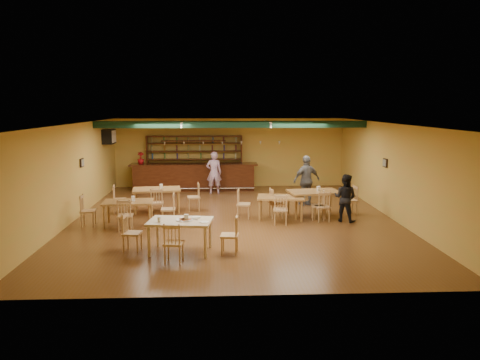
{
  "coord_description": "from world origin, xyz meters",
  "views": [
    {
      "loc": [
        -0.49,
        -14.25,
        3.55
      ],
      "look_at": [
        0.21,
        0.6,
        1.15
      ],
      "focal_mm": 34.54,
      "sensor_mm": 36.0,
      "label": 1
    }
  ],
  "objects_px": {
    "patron_right_a": "(345,198)",
    "patron_bar": "(214,173)",
    "dining_table_c": "(129,213)",
    "near_table": "(180,236)",
    "bar_counter": "(194,177)",
    "dining_table_a": "(157,200)",
    "dining_table_d": "(281,208)",
    "dining_table_b": "(314,203)"
  },
  "relations": [
    {
      "from": "bar_counter",
      "to": "dining_table_d",
      "type": "relative_size",
      "value": 3.68
    },
    {
      "from": "patron_bar",
      "to": "dining_table_c",
      "type": "bearing_deg",
      "value": 58.72
    },
    {
      "from": "near_table",
      "to": "patron_right_a",
      "type": "xyz_separation_m",
      "value": [
        4.84,
        2.85,
        0.34
      ]
    },
    {
      "from": "dining_table_b",
      "to": "dining_table_c",
      "type": "relative_size",
      "value": 1.12
    },
    {
      "from": "dining_table_b",
      "to": "near_table",
      "type": "xyz_separation_m",
      "value": [
        -4.04,
        -3.65,
        -0.0
      ]
    },
    {
      "from": "dining_table_a",
      "to": "dining_table_d",
      "type": "bearing_deg",
      "value": -23.68
    },
    {
      "from": "dining_table_b",
      "to": "dining_table_c",
      "type": "distance_m",
      "value": 5.88
    },
    {
      "from": "bar_counter",
      "to": "dining_table_b",
      "type": "height_order",
      "value": "bar_counter"
    },
    {
      "from": "bar_counter",
      "to": "dining_table_d",
      "type": "height_order",
      "value": "bar_counter"
    },
    {
      "from": "patron_bar",
      "to": "bar_counter",
      "type": "bearing_deg",
      "value": -48.28
    },
    {
      "from": "bar_counter",
      "to": "dining_table_b",
      "type": "distance_m",
      "value": 6.35
    },
    {
      "from": "patron_bar",
      "to": "patron_right_a",
      "type": "height_order",
      "value": "patron_bar"
    },
    {
      "from": "near_table",
      "to": "bar_counter",
      "type": "bearing_deg",
      "value": 98.04
    },
    {
      "from": "patron_right_a",
      "to": "patron_bar",
      "type": "bearing_deg",
      "value": -14.38
    },
    {
      "from": "bar_counter",
      "to": "patron_bar",
      "type": "height_order",
      "value": "patron_bar"
    },
    {
      "from": "bar_counter",
      "to": "patron_bar",
      "type": "relative_size",
      "value": 3.1
    },
    {
      "from": "dining_table_a",
      "to": "patron_right_a",
      "type": "xyz_separation_m",
      "value": [
        5.99,
        -1.62,
        0.34
      ]
    },
    {
      "from": "bar_counter",
      "to": "dining_table_a",
      "type": "height_order",
      "value": "bar_counter"
    },
    {
      "from": "dining_table_a",
      "to": "dining_table_c",
      "type": "xyz_separation_m",
      "value": [
        -0.62,
        -1.75,
        -0.03
      ]
    },
    {
      "from": "bar_counter",
      "to": "dining_table_c",
      "type": "bearing_deg",
      "value": -106.25
    },
    {
      "from": "dining_table_d",
      "to": "patron_bar",
      "type": "height_order",
      "value": "patron_bar"
    },
    {
      "from": "patron_right_a",
      "to": "dining_table_c",
      "type": "bearing_deg",
      "value": 36.26
    },
    {
      "from": "dining_table_b",
      "to": "patron_right_a",
      "type": "distance_m",
      "value": 1.18
    },
    {
      "from": "dining_table_c",
      "to": "dining_table_b",
      "type": "bearing_deg",
      "value": 5.9
    },
    {
      "from": "near_table",
      "to": "dining_table_b",
      "type": "bearing_deg",
      "value": 49.47
    },
    {
      "from": "bar_counter",
      "to": "dining_table_a",
      "type": "relative_size",
      "value": 3.39
    },
    {
      "from": "dining_table_b",
      "to": "patron_bar",
      "type": "distance_m",
      "value": 5.19
    },
    {
      "from": "dining_table_d",
      "to": "patron_right_a",
      "type": "height_order",
      "value": "patron_right_a"
    },
    {
      "from": "patron_bar",
      "to": "dining_table_a",
      "type": "bearing_deg",
      "value": 54.98
    },
    {
      "from": "dining_table_a",
      "to": "patron_right_a",
      "type": "height_order",
      "value": "patron_right_a"
    },
    {
      "from": "dining_table_c",
      "to": "near_table",
      "type": "xyz_separation_m",
      "value": [
        1.77,
        -2.72,
        0.04
      ]
    },
    {
      "from": "bar_counter",
      "to": "near_table",
      "type": "bearing_deg",
      "value": -89.34
    },
    {
      "from": "dining_table_c",
      "to": "patron_right_a",
      "type": "bearing_deg",
      "value": -2.06
    },
    {
      "from": "near_table",
      "to": "patron_right_a",
      "type": "bearing_deg",
      "value": 37.86
    },
    {
      "from": "dining_table_b",
      "to": "dining_table_d",
      "type": "bearing_deg",
      "value": -169.43
    },
    {
      "from": "patron_right_a",
      "to": "dining_table_a",
      "type": "bearing_deg",
      "value": 20.03
    },
    {
      "from": "dining_table_c",
      "to": "near_table",
      "type": "distance_m",
      "value": 3.25
    },
    {
      "from": "dining_table_c",
      "to": "patron_right_a",
      "type": "relative_size",
      "value": 0.99
    },
    {
      "from": "bar_counter",
      "to": "dining_table_c",
      "type": "relative_size",
      "value": 3.66
    },
    {
      "from": "dining_table_a",
      "to": "bar_counter",
      "type": "bearing_deg",
      "value": 68.42
    },
    {
      "from": "dining_table_b",
      "to": "patron_bar",
      "type": "bearing_deg",
      "value": 120.81
    },
    {
      "from": "dining_table_b",
      "to": "near_table",
      "type": "relative_size",
      "value": 1.08
    }
  ]
}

